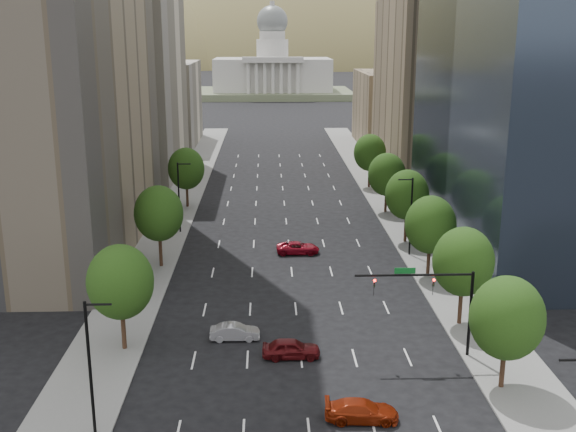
{
  "coord_description": "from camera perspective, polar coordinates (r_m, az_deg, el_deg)",
  "views": [
    {
      "loc": [
        -2.56,
        -18.73,
        24.61
      ],
      "look_at": [
        -0.61,
        42.98,
        8.0
      ],
      "focal_mm": 43.02,
      "sensor_mm": 36.0,
      "label": 1
    }
  ],
  "objects": [
    {
      "name": "tree_left_0",
      "position": [
        55.32,
        -13.69,
        -5.33
      ],
      "size": [
        5.2,
        5.2,
        8.75
      ],
      "color": "#382316",
      "rests_on": "ground"
    },
    {
      "name": "tree_right_3",
      "position": [
        82.6,
        9.81,
        1.74
      ],
      "size": [
        5.2,
        5.2,
        8.89
      ],
      "color": "#382316",
      "rests_on": "ground"
    },
    {
      "name": "capitol",
      "position": [
        268.93,
        -1.28,
        11.64
      ],
      "size": [
        60.0,
        40.0,
        35.2
      ],
      "color": "#596647",
      "rests_on": "ground"
    },
    {
      "name": "tree_right_2",
      "position": [
        71.33,
        11.69,
        -0.71
      ],
      "size": [
        5.2,
        5.2,
        8.61
      ],
      "color": "#382316",
      "rests_on": "ground"
    },
    {
      "name": "tree_right_4",
      "position": [
        96.12,
        8.17,
        3.41
      ],
      "size": [
        5.2,
        5.2,
        8.46
      ],
      "color": "#382316",
      "rests_on": "ground"
    },
    {
      "name": "car_red_far",
      "position": [
        78.72,
        0.82,
        -2.64
      ],
      "size": [
        4.9,
        2.29,
        1.36
      ],
      "primitive_type": "imported",
      "rotation": [
        0.0,
        0.0,
        1.58
      ],
      "color": "maroon",
      "rests_on": "ground"
    },
    {
      "name": "parking_tan_right",
      "position": [
        122.27,
        11.41,
        10.26
      ],
      "size": [
        14.0,
        30.0,
        30.0
      ],
      "primitive_type": "cube",
      "color": "#8C7759",
      "rests_on": "ground"
    },
    {
      "name": "sidewalk_left",
      "position": [
        83.47,
        -10.65,
        -2.3
      ],
      "size": [
        6.0,
        200.0,
        0.15
      ],
      "primitive_type": "cube",
      "color": "slate",
      "rests_on": "ground"
    },
    {
      "name": "tree_right_5",
      "position": [
        111.59,
        6.78,
        5.22
      ],
      "size": [
        5.2,
        5.2,
        8.75
      ],
      "color": "#382316",
      "rests_on": "ground"
    },
    {
      "name": "tree_right_1",
      "position": [
        60.21,
        14.29,
        -3.68
      ],
      "size": [
        5.2,
        5.2,
        8.75
      ],
      "color": "#382316",
      "rests_on": "ground"
    },
    {
      "name": "streetlight_ln",
      "position": [
        86.72,
        -8.97,
        1.7
      ],
      "size": [
        1.7,
        0.2,
        9.0
      ],
      "color": "black",
      "rests_on": "ground"
    },
    {
      "name": "tree_left_1",
      "position": [
        74.04,
        -10.64,
        0.21
      ],
      "size": [
        5.2,
        5.2,
        8.97
      ],
      "color": "#382316",
      "rests_on": "ground"
    },
    {
      "name": "streetlight_ls",
      "position": [
        44.82,
        -15.99,
        -11.74
      ],
      "size": [
        1.7,
        0.2,
        9.0
      ],
      "color": "black",
      "rests_on": "ground"
    },
    {
      "name": "filler_right",
      "position": [
        155.1,
        8.54,
        8.75
      ],
      "size": [
        14.0,
        26.0,
        16.0
      ],
      "primitive_type": "cube",
      "color": "#8C7759",
      "rests_on": "ground"
    },
    {
      "name": "traffic_signal",
      "position": [
        54.07,
        12.41,
        -6.38
      ],
      "size": [
        9.12,
        0.4,
        7.38
      ],
      "color": "black",
      "rests_on": "ground"
    },
    {
      "name": "car_red_near",
      "position": [
        46.88,
        6.11,
        -15.7
      ],
      "size": [
        4.91,
        2.22,
        1.4
      ],
      "primitive_type": "imported",
      "rotation": [
        0.0,
        0.0,
        1.52
      ],
      "color": "maroon",
      "rests_on": "ground"
    },
    {
      "name": "filler_left",
      "position": [
        157.13,
        -10.14,
        9.13
      ],
      "size": [
        14.0,
        26.0,
        18.0
      ],
      "primitive_type": "cube",
      "color": "beige",
      "rests_on": "ground"
    },
    {
      "name": "tree_left_2",
      "position": [
        99.23,
        -8.41,
        3.9
      ],
      "size": [
        5.2,
        5.2,
        8.68
      ],
      "color": "#382316",
      "rests_on": "ground"
    },
    {
      "name": "foothills",
      "position": [
        622.38,
        1.65,
        9.3
      ],
      "size": [
        720.0,
        413.0,
        263.0
      ],
      "color": "brown",
      "rests_on": "ground"
    },
    {
      "name": "streetlight_rn",
      "position": [
        77.99,
        10.09,
        0.14
      ],
      "size": [
        1.7,
        0.2,
        9.0
      ],
      "color": "black",
      "rests_on": "ground"
    },
    {
      "name": "car_maroon",
      "position": [
        54.49,
        0.26,
        -10.89
      ],
      "size": [
        4.51,
        1.84,
        1.53
      ],
      "primitive_type": "imported",
      "rotation": [
        0.0,
        0.0,
        1.58
      ],
      "color": "#4F0D10",
      "rests_on": "ground"
    },
    {
      "name": "car_silver",
      "position": [
        57.63,
        -4.42,
        -9.53
      ],
      "size": [
        4.11,
        1.48,
        1.35
      ],
      "primitive_type": "imported",
      "rotation": [
        0.0,
        0.0,
        1.58
      ],
      "color": "#A6A6AC",
      "rests_on": "ground"
    },
    {
      "name": "sidewalk_right",
      "position": [
        84.42,
        10.63,
        -2.1
      ],
      "size": [
        6.0,
        200.0,
        0.15
      ],
      "primitive_type": "cube",
      "color": "slate",
      "rests_on": "ground"
    },
    {
      "name": "midrise_cream_left",
      "position": [
        123.99,
        -12.48,
        11.43
      ],
      "size": [
        14.0,
        30.0,
        35.0
      ],
      "primitive_type": "cube",
      "color": "beige",
      "rests_on": "ground"
    },
    {
      "name": "tree_right_0",
      "position": [
        50.56,
        17.64,
        -8.04
      ],
      "size": [
        5.2,
        5.2,
        8.39
      ],
      "color": "#382316",
      "rests_on": "ground"
    }
  ]
}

